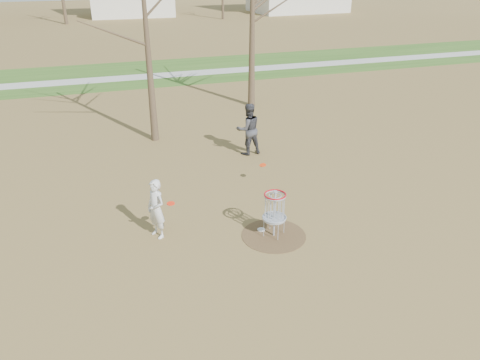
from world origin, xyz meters
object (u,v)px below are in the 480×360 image
player_throwing (248,129)px  disc_grounded (261,230)px  player_standing (156,209)px  disc_golf_basket (275,207)px

player_throwing → disc_grounded: bearing=70.3°
player_standing → player_throwing: player_throwing is taller
player_throwing → disc_golf_basket: size_ratio=1.49×
player_throwing → disc_grounded: (-1.47, -5.50, -0.99)m
player_standing → disc_grounded: (2.82, -0.61, -0.83)m
player_throwing → disc_grounded: player_throwing is taller
disc_grounded → disc_golf_basket: bearing=-57.6°
disc_golf_basket → player_standing: bearing=162.3°
player_throwing → disc_golf_basket: 5.99m
player_standing → player_throwing: 6.51m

